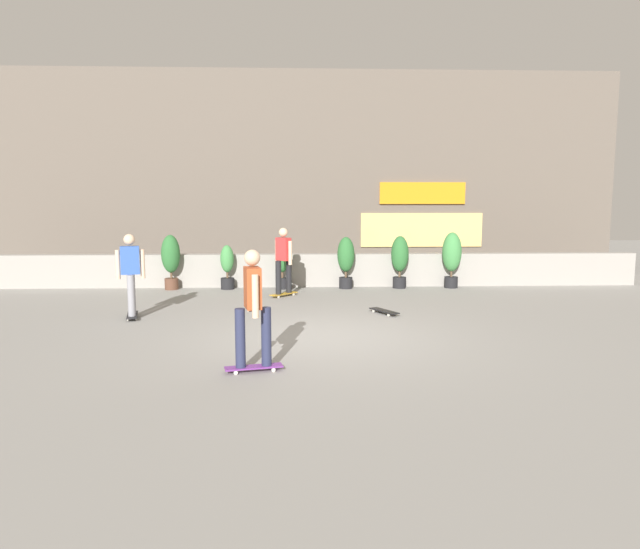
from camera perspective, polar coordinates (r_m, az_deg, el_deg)
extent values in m
plane|color=gray|center=(10.07, 0.35, -6.17)|extent=(48.00, 48.00, 0.00)
cube|color=gray|center=(15.91, -0.66, 0.45)|extent=(18.00, 0.40, 0.90)
cube|color=#60564C|center=(19.81, -1.01, 9.91)|extent=(20.00, 2.00, 6.50)
cube|color=orange|center=(19.19, 10.12, 7.95)|extent=(2.80, 0.08, 0.70)
cube|color=#F2CC72|center=(19.22, 10.03, 4.37)|extent=(4.00, 0.06, 1.10)
cylinder|color=brown|center=(15.85, -14.50, -0.90)|extent=(0.36, 0.36, 0.30)
cylinder|color=brown|center=(15.82, -14.52, -0.09)|extent=(0.06, 0.06, 0.15)
ellipsoid|color=#2D6B33|center=(15.76, -14.59, 2.00)|extent=(0.49, 0.49, 1.01)
cylinder|color=black|center=(15.60, -9.15, -0.89)|extent=(0.36, 0.36, 0.30)
cylinder|color=brown|center=(15.57, -9.16, -0.07)|extent=(0.06, 0.06, 0.15)
ellipsoid|color=#428C47|center=(15.52, -9.19, 1.55)|extent=(0.36, 0.36, 0.73)
cylinder|color=black|center=(15.50, -3.75, -0.86)|extent=(0.36, 0.36, 0.30)
cylinder|color=brown|center=(15.47, -3.76, -0.04)|extent=(0.06, 0.06, 0.15)
ellipsoid|color=#2D6B33|center=(15.41, -3.77, 1.66)|extent=(0.38, 0.38, 0.77)
cylinder|color=black|center=(15.55, 2.57, -0.83)|extent=(0.36, 0.36, 0.30)
cylinder|color=brown|center=(15.52, 2.57, -0.01)|extent=(0.06, 0.06, 0.15)
ellipsoid|color=#2D6B33|center=(15.46, 2.58, 2.00)|extent=(0.46, 0.46, 0.94)
cylinder|color=black|center=(15.74, 7.87, -0.79)|extent=(0.36, 0.36, 0.30)
cylinder|color=brown|center=(15.71, 7.89, 0.02)|extent=(0.06, 0.06, 0.15)
ellipsoid|color=#2D6B33|center=(15.65, 7.92, 2.04)|extent=(0.47, 0.47, 0.96)
cylinder|color=black|center=(16.05, 12.86, -0.75)|extent=(0.36, 0.36, 0.30)
cylinder|color=brown|center=(16.02, 12.88, 0.05)|extent=(0.06, 0.06, 0.15)
ellipsoid|color=#428C47|center=(15.96, 12.94, 2.20)|extent=(0.52, 0.52, 1.06)
cube|color=#72338C|center=(8.11, -6.58, -9.09)|extent=(0.82, 0.37, 0.02)
cylinder|color=silver|center=(8.24, -4.85, -9.08)|extent=(0.06, 0.04, 0.06)
cylinder|color=silver|center=(8.08, -4.64, -9.40)|extent=(0.06, 0.04, 0.06)
cylinder|color=silver|center=(8.16, -8.49, -9.29)|extent=(0.06, 0.04, 0.06)
cylinder|color=silver|center=(8.01, -8.36, -9.61)|extent=(0.06, 0.04, 0.06)
cylinder|color=#282D4C|center=(8.03, -5.35, -6.14)|extent=(0.14, 0.14, 0.82)
cylinder|color=#282D4C|center=(7.98, -7.91, -6.26)|extent=(0.14, 0.14, 0.82)
cube|color=#B24C26|center=(7.87, -6.70, -1.31)|extent=(0.27, 0.40, 0.56)
sphere|color=beige|center=(7.82, -6.74, 1.66)|extent=(0.22, 0.22, 0.22)
cylinder|color=beige|center=(8.11, -6.93, -1.63)|extent=(0.09, 0.09, 0.58)
cylinder|color=beige|center=(7.65, -6.43, -2.16)|extent=(0.09, 0.09, 0.58)
cube|color=#BF8C26|center=(14.27, -3.61, -1.91)|extent=(0.70, 0.71, 0.02)
cylinder|color=silver|center=(14.04, -4.14, -2.23)|extent=(0.06, 0.06, 0.06)
cylinder|color=silver|center=(14.15, -4.59, -2.15)|extent=(0.06, 0.06, 0.06)
cylinder|color=silver|center=(14.40, -2.65, -1.98)|extent=(0.06, 0.06, 0.06)
cylinder|color=silver|center=(14.51, -3.09, -1.91)|extent=(0.06, 0.06, 0.06)
cylinder|color=black|center=(14.08, -4.15, -0.31)|extent=(0.14, 0.14, 0.82)
cylinder|color=black|center=(14.33, -3.11, -0.17)|extent=(0.14, 0.14, 0.82)
cube|color=red|center=(14.13, -3.65, 2.53)|extent=(0.40, 0.39, 0.56)
sphere|color=beige|center=(14.10, -3.66, 4.19)|extent=(0.22, 0.22, 0.22)
cylinder|color=beige|center=(13.97, -2.97, 2.15)|extent=(0.09, 0.09, 0.58)
cylinder|color=beige|center=(14.31, -4.30, 2.26)|extent=(0.09, 0.09, 0.58)
cube|color=black|center=(12.22, -18.10, -3.83)|extent=(0.38, 0.82, 0.02)
cylinder|color=silver|center=(12.48, -18.42, -3.78)|extent=(0.04, 0.06, 0.06)
cylinder|color=silver|center=(12.48, -17.68, -3.76)|extent=(0.04, 0.06, 0.06)
cylinder|color=silver|center=(11.97, -18.52, -4.25)|extent=(0.04, 0.06, 0.06)
cylinder|color=silver|center=(11.97, -17.75, -4.23)|extent=(0.04, 0.06, 0.06)
cylinder|color=gray|center=(12.32, -18.15, -1.75)|extent=(0.14, 0.14, 0.82)
cylinder|color=gray|center=(11.97, -18.21, -2.01)|extent=(0.14, 0.14, 0.82)
cube|color=#3359B2|center=(12.06, -18.31, 1.36)|extent=(0.40, 0.28, 0.56)
sphere|color=beige|center=(12.03, -18.39, 3.30)|extent=(0.22, 0.22, 0.22)
cylinder|color=beige|center=(12.08, -19.41, 0.94)|extent=(0.09, 0.09, 0.58)
cylinder|color=beige|center=(12.06, -17.18, 1.02)|extent=(0.09, 0.09, 0.58)
cube|color=black|center=(12.12, 6.37, -3.59)|extent=(0.56, 0.80, 0.02)
cylinder|color=silver|center=(11.98, 7.43, -3.93)|extent=(0.05, 0.06, 0.06)
cylinder|color=silver|center=(11.88, 6.83, -4.01)|extent=(0.05, 0.06, 0.06)
cylinder|color=silver|center=(12.38, 5.93, -3.54)|extent=(0.05, 0.06, 0.06)
cylinder|color=silver|center=(12.28, 5.33, -3.61)|extent=(0.05, 0.06, 0.06)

